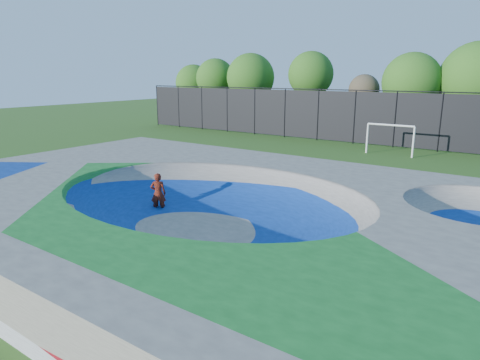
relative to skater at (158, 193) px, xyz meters
The scene contains 7 objects.
ground 3.05m from the skater, ahead, with size 120.00×120.00×0.00m, color #2B5216.
skate_deck 2.95m from the skater, ahead, with size 22.00×14.00×1.50m, color gray.
skater is the anchor object (origin of this frame).
skateboard 0.77m from the skater, ahead, with size 0.78×0.22×0.05m, color black.
soccer_goal 17.59m from the skater, 78.31° to the left, with size 3.08×0.12×2.03m.
fence 20.74m from the skater, 81.94° to the left, with size 48.09×0.09×4.04m.
treeline 26.52m from the skater, 74.24° to the left, with size 52.58×6.99×8.11m.
Camera 1 is at (8.60, -10.42, 5.20)m, focal length 32.00 mm.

